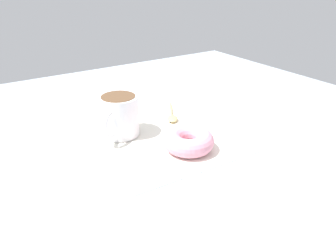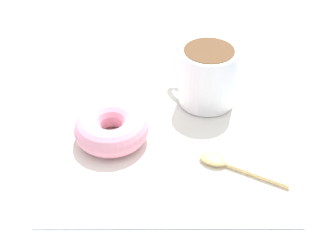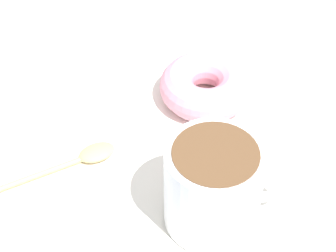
{
  "view_description": "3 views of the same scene",
  "coord_description": "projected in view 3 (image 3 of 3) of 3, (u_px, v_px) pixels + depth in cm",
  "views": [
    {
      "loc": [
        -48.88,
        34.97,
        31.85
      ],
      "look_at": [
        2.89,
        1.31,
        2.3
      ],
      "focal_mm": 35.0,
      "sensor_mm": 36.0,
      "label": 1
    },
    {
      "loc": [
        0.97,
        -45.7,
        41.42
      ],
      "look_at": [
        2.89,
        1.31,
        2.3
      ],
      "focal_mm": 50.0,
      "sensor_mm": 36.0,
      "label": 2
    },
    {
      "loc": [
        35.83,
        22.1,
        41.23
      ],
      "look_at": [
        2.89,
        1.31,
        2.3
      ],
      "focal_mm": 60.0,
      "sensor_mm": 36.0,
      "label": 3
    }
  ],
  "objects": [
    {
      "name": "spoon",
      "position": [
        83.0,
        158.0,
        0.54
      ],
      "size": [
        10.83,
        7.18,
        0.9
      ],
      "color": "#D8B772",
      "rests_on": "napkin"
    },
    {
      "name": "coffee_cup",
      "position": [
        215.0,
        185.0,
        0.47
      ],
      "size": [
        9.32,
        9.93,
        8.46
      ],
      "color": "white",
      "rests_on": "napkin"
    },
    {
      "name": "ground_plane",
      "position": [
        172.0,
        127.0,
        0.6
      ],
      "size": [
        120.0,
        120.0,
        2.0
      ],
      "primitive_type": "cube",
      "color": "#99A8B7"
    },
    {
      "name": "napkin",
      "position": [
        168.0,
        141.0,
        0.57
      ],
      "size": [
        31.11,
        31.11,
        0.3
      ],
      "primitive_type": "cube",
      "rotation": [
        0.0,
        0.0,
        -0.04
      ],
      "color": "white",
      "rests_on": "ground_plane"
    },
    {
      "name": "donut",
      "position": [
        206.0,
        86.0,
        0.6
      ],
      "size": [
        9.83,
        9.83,
        3.62
      ],
      "primitive_type": "torus",
      "color": "pink",
      "rests_on": "napkin"
    }
  ]
}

